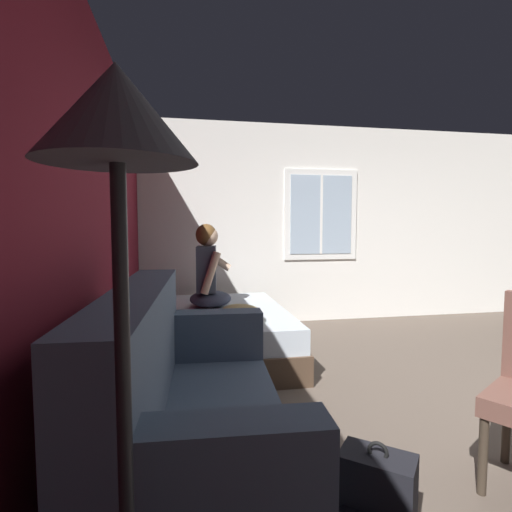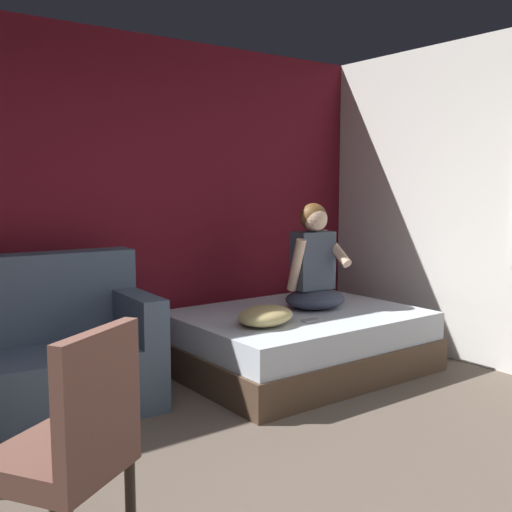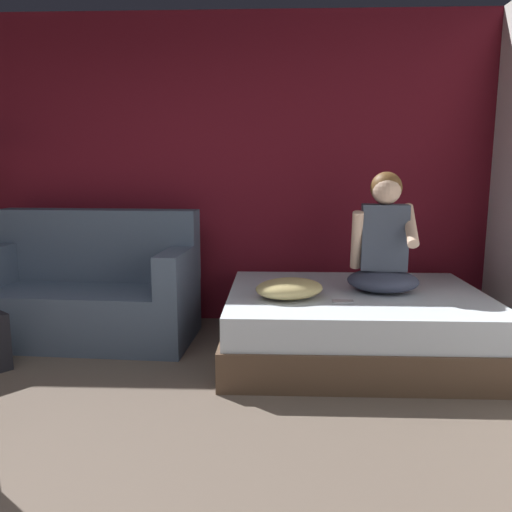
{
  "view_description": "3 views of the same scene",
  "coord_description": "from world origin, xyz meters",
  "px_view_note": "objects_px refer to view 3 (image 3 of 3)",
  "views": [
    {
      "loc": [
        -2.27,
        2.31,
        1.34
      ],
      "look_at": [
        0.89,
        1.72,
        1.09
      ],
      "focal_mm": 28.0,
      "sensor_mm": 36.0,
      "label": 1
    },
    {
      "loc": [
        -1.36,
        -1.64,
        1.51
      ],
      "look_at": [
        1.05,
        1.63,
        1.02
      ],
      "focal_mm": 42.0,
      "sensor_mm": 36.0,
      "label": 2
    },
    {
      "loc": [
        1.15,
        -1.62,
        1.37
      ],
      "look_at": [
        1.02,
        1.82,
        0.77
      ],
      "focal_mm": 35.0,
      "sensor_mm": 36.0,
      "label": 3
    }
  ],
  "objects_px": {
    "throw_pillow": "(289,288)",
    "cell_phone": "(343,301)",
    "bed": "(355,324)",
    "couch": "(90,290)",
    "person_seated": "(384,243)"
  },
  "relations": [
    {
      "from": "bed",
      "to": "cell_phone",
      "type": "relative_size",
      "value": 13.34
    },
    {
      "from": "cell_phone",
      "to": "throw_pillow",
      "type": "bearing_deg",
      "value": 78.17
    },
    {
      "from": "bed",
      "to": "couch",
      "type": "xyz_separation_m",
      "value": [
        -2.11,
        0.31,
        0.16
      ]
    },
    {
      "from": "bed",
      "to": "couch",
      "type": "distance_m",
      "value": 2.14
    },
    {
      "from": "bed",
      "to": "throw_pillow",
      "type": "bearing_deg",
      "value": -157.65
    },
    {
      "from": "couch",
      "to": "throw_pillow",
      "type": "relative_size",
      "value": 3.64
    },
    {
      "from": "person_seated",
      "to": "throw_pillow",
      "type": "xyz_separation_m",
      "value": [
        -0.7,
        -0.25,
        -0.29
      ]
    },
    {
      "from": "person_seated",
      "to": "cell_phone",
      "type": "xyz_separation_m",
      "value": [
        -0.33,
        -0.34,
        -0.35
      ]
    },
    {
      "from": "couch",
      "to": "person_seated",
      "type": "bearing_deg",
      "value": -6.69
    },
    {
      "from": "throw_pillow",
      "to": "cell_phone",
      "type": "height_order",
      "value": "throw_pillow"
    },
    {
      "from": "cell_phone",
      "to": "bed",
      "type": "bearing_deg",
      "value": -22.71
    },
    {
      "from": "bed",
      "to": "person_seated",
      "type": "xyz_separation_m",
      "value": [
        0.2,
        0.04,
        0.6
      ]
    },
    {
      "from": "throw_pillow",
      "to": "cell_phone",
      "type": "bearing_deg",
      "value": -14.08
    },
    {
      "from": "throw_pillow",
      "to": "bed",
      "type": "bearing_deg",
      "value": 22.35
    },
    {
      "from": "person_seated",
      "to": "throw_pillow",
      "type": "distance_m",
      "value": 0.79
    }
  ]
}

